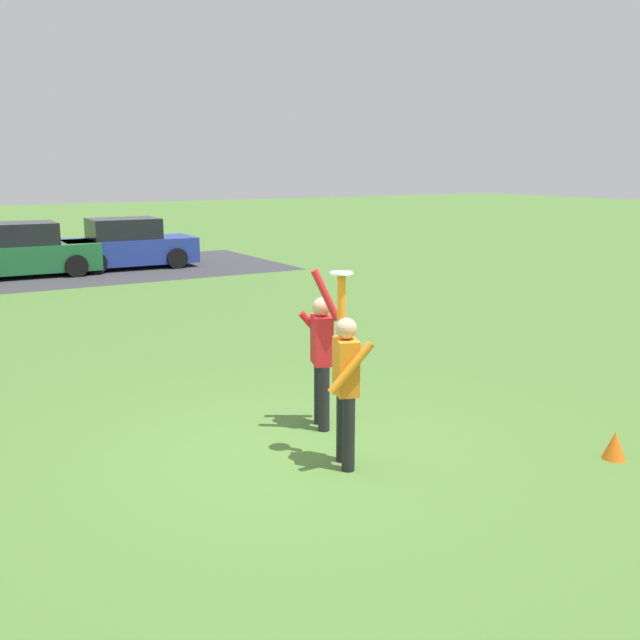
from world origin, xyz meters
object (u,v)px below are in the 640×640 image
(parked_car_green, at_px, (24,252))
(parked_car_blue, at_px, (128,245))
(field_cone_orange, at_px, (615,445))
(frisbee_disc, at_px, (342,273))
(person_catcher, at_px, (346,379))
(person_defender, at_px, (322,351))

(parked_car_green, bearing_deg, parked_car_blue, 5.87)
(parked_car_green, bearing_deg, field_cone_orange, -78.22)
(parked_car_green, relative_size, field_cone_orange, 12.99)
(frisbee_disc, bearing_deg, person_catcher, -109.20)
(parked_car_green, xyz_separation_m, field_cone_orange, (3.16, -18.12, -0.57))
(parked_car_green, distance_m, field_cone_orange, 18.41)
(parked_car_green, distance_m, parked_car_blue, 3.19)
(parked_car_blue, bearing_deg, person_defender, -96.38)
(frisbee_disc, distance_m, field_cone_orange, 3.62)
(person_defender, relative_size, frisbee_disc, 8.24)
(person_defender, bearing_deg, parked_car_blue, -169.06)
(person_catcher, xyz_separation_m, person_defender, (0.41, 1.17, -0.00))
(frisbee_disc, bearing_deg, parked_car_green, 91.94)
(field_cone_orange, bearing_deg, person_catcher, 152.52)
(person_defender, bearing_deg, parked_car_green, -157.51)
(parked_car_green, height_order, parked_car_blue, same)
(person_catcher, distance_m, parked_car_green, 16.74)
(parked_car_green, xyz_separation_m, parked_car_blue, (3.18, 0.22, 0.00))
(person_defender, height_order, parked_car_blue, person_defender)
(parked_car_blue, bearing_deg, parked_car_green, -174.13)
(frisbee_disc, relative_size, parked_car_green, 0.06)
(field_cone_orange, bearing_deg, frisbee_disc, 148.34)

